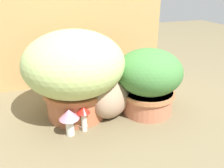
{
  "coord_description": "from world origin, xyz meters",
  "views": [
    {
      "loc": [
        -0.26,
        -1.04,
        0.67
      ],
      "look_at": [
        0.11,
        0.06,
        0.18
      ],
      "focal_mm": 37.99,
      "sensor_mm": 36.0,
      "label": 1
    }
  ],
  "objects_px": {
    "leafy_planter": "(149,80)",
    "mushroom_ornament_red": "(84,114)",
    "grass_planter": "(74,70)",
    "cat": "(113,94)",
    "mushroom_ornament_pink": "(69,117)"
  },
  "relations": [
    {
      "from": "leafy_planter",
      "to": "mushroom_ornament_red",
      "type": "distance_m",
      "value": 0.4
    },
    {
      "from": "grass_planter",
      "to": "mushroom_ornament_pink",
      "type": "relative_size",
      "value": 3.86
    },
    {
      "from": "leafy_planter",
      "to": "cat",
      "type": "relative_size",
      "value": 0.98
    },
    {
      "from": "leafy_planter",
      "to": "mushroom_ornament_pink",
      "type": "xyz_separation_m",
      "value": [
        -0.45,
        -0.09,
        -0.1
      ]
    },
    {
      "from": "mushroom_ornament_pink",
      "to": "cat",
      "type": "bearing_deg",
      "value": 24.69
    },
    {
      "from": "grass_planter",
      "to": "leafy_planter",
      "type": "height_order",
      "value": "grass_planter"
    },
    {
      "from": "grass_planter",
      "to": "mushroom_ornament_red",
      "type": "bearing_deg",
      "value": -88.9
    },
    {
      "from": "leafy_planter",
      "to": "mushroom_ornament_pink",
      "type": "bearing_deg",
      "value": -168.64
    },
    {
      "from": "cat",
      "to": "leafy_planter",
      "type": "bearing_deg",
      "value": -8.02
    },
    {
      "from": "mushroom_ornament_red",
      "to": "mushroom_ornament_pink",
      "type": "relative_size",
      "value": 0.98
    },
    {
      "from": "grass_planter",
      "to": "leafy_planter",
      "type": "distance_m",
      "value": 0.4
    },
    {
      "from": "cat",
      "to": "grass_planter",
      "type": "bearing_deg",
      "value": 161.31
    },
    {
      "from": "grass_planter",
      "to": "cat",
      "type": "bearing_deg",
      "value": -18.69
    },
    {
      "from": "grass_planter",
      "to": "cat",
      "type": "relative_size",
      "value": 1.42
    },
    {
      "from": "leafy_planter",
      "to": "mushroom_ornament_red",
      "type": "height_order",
      "value": "leafy_planter"
    }
  ]
}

